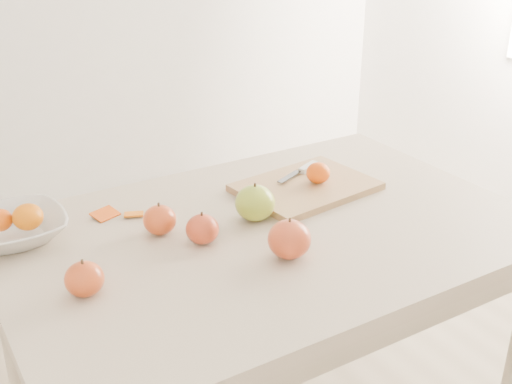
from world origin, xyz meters
TOP-DOWN VIEW (x-y plane):
  - table at (0.00, 0.00)m, footprint 1.20×0.80m
  - cutting_board at (0.20, 0.12)m, footprint 0.36×0.28m
  - board_tangerine at (0.23, 0.11)m, footprint 0.06×0.06m
  - fruit_bowl at (-0.51, 0.24)m, footprint 0.23×0.23m
  - bowl_tangerine_far at (-0.48, 0.22)m, footprint 0.07×0.07m
  - orange_peel_a at (-0.30, 0.25)m, footprint 0.07×0.06m
  - orange_peel_b at (-0.24, 0.22)m, footprint 0.06×0.05m
  - paring_knife at (0.24, 0.20)m, footprint 0.16×0.08m
  - apple_green at (-0.00, 0.05)m, footprint 0.09×0.09m
  - apple_red_c at (-0.03, -0.14)m, footprint 0.09×0.09m
  - apple_red_a at (-0.22, 0.10)m, footprint 0.08×0.08m
  - apple_red_b at (-0.16, 0.01)m, footprint 0.07×0.07m
  - apple_red_d at (-0.44, -0.05)m, footprint 0.08×0.08m

SIDE VIEW (x-z plane):
  - table at x=0.00m, z-range 0.28..1.03m
  - orange_peel_a at x=-0.30m, z-range 0.75..0.76m
  - orange_peel_b at x=-0.24m, z-range 0.75..0.76m
  - cutting_board at x=0.20m, z-range 0.75..0.77m
  - paring_knife at x=0.24m, z-range 0.77..0.78m
  - fruit_bowl at x=-0.51m, z-range 0.75..0.81m
  - apple_red_b at x=-0.16m, z-range 0.75..0.82m
  - apple_red_d at x=-0.44m, z-range 0.75..0.82m
  - apple_red_a at x=-0.22m, z-range 0.75..0.82m
  - apple_red_c at x=-0.03m, z-range 0.75..0.83m
  - apple_green at x=0.00m, z-range 0.75..0.83m
  - board_tangerine at x=0.23m, z-range 0.77..0.82m
  - bowl_tangerine_far at x=-0.48m, z-range 0.78..0.84m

